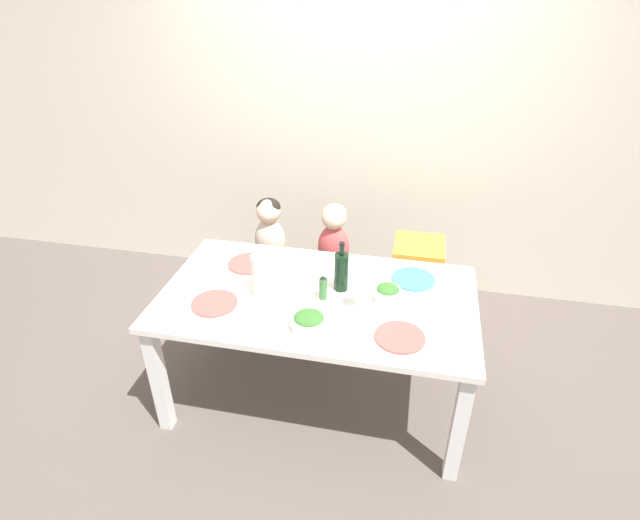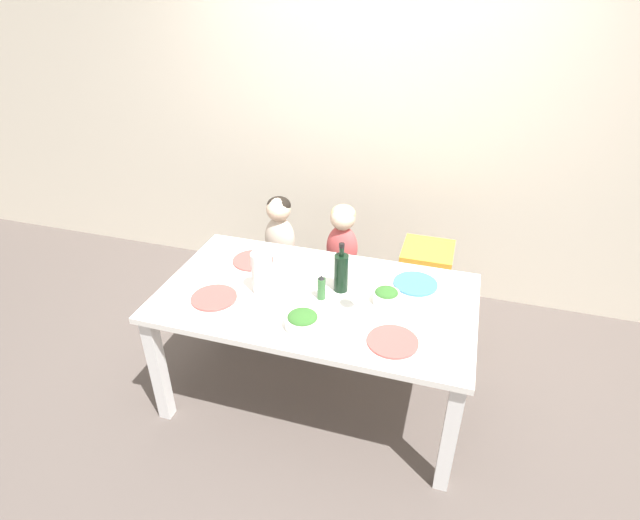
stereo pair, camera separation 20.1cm
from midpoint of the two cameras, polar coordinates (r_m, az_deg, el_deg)
The scene contains 18 objects.
ground_plane at distance 3.18m, azimuth -2.14°, elevation -15.03°, with size 14.00×14.00×0.00m, color #564C47.
wall_back at distance 3.71m, azimuth 2.80°, elevation 16.22°, with size 10.00×0.06×2.70m.
dining_table at distance 2.76m, azimuth -2.40°, elevation -5.62°, with size 1.70×0.95×0.74m.
chair_far_left at distance 3.60m, azimuth -7.14°, elevation -1.14°, with size 0.38×0.39×0.47m.
chair_far_center at distance 3.49m, azimuth -0.14°, elevation -1.95°, with size 0.38×0.39×0.47m.
chair_right_highchair at distance 3.35m, azimuth 9.38°, elevation -0.70°, with size 0.32×0.33×0.72m.
person_child_left at distance 3.44m, azimuth -7.49°, elevation 3.62°, with size 0.21×0.17×0.47m.
person_child_center at distance 3.33m, azimuth -0.14°, elevation 2.93°, with size 0.21×0.17×0.47m.
wine_bottle at distance 2.69m, azimuth 0.32°, elevation -1.31°, with size 0.08×0.08×0.29m.
paper_towel_roll at distance 2.67m, azimuth -8.73°, elevation -1.84°, with size 0.11×0.11×0.24m.
wine_glass_near at distance 2.54m, azimuth 2.22°, elevation -3.19°, with size 0.07×0.07×0.18m.
salad_bowl_large at distance 2.45m, azimuth -3.65°, elevation -7.07°, with size 0.17×0.17×0.08m.
salad_bowl_small at distance 2.66m, azimuth 5.60°, elevation -3.77°, with size 0.14×0.14×0.08m.
dinner_plate_front_left at distance 2.71m, azimuth -14.07°, elevation -4.86°, with size 0.25×0.25×0.01m.
dinner_plate_back_left at distance 3.01m, azimuth -10.07°, elevation -0.44°, with size 0.25×0.25×0.01m.
dinner_plate_back_right at distance 2.85m, azimuth 8.64°, elevation -2.22°, with size 0.25×0.25×0.01m.
dinner_plate_front_right at distance 2.43m, azimuth 6.77°, elevation -8.82°, with size 0.25×0.25×0.01m.
condiment_bottle_hot_sauce at distance 2.64m, azimuth -1.83°, elevation -3.21°, with size 0.04×0.04×0.15m.
Camera 1 is at (0.47, -2.17, 2.29)m, focal length 28.00 mm.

